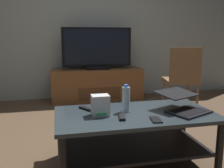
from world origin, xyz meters
name	(u,v)px	position (x,y,z in m)	size (l,w,h in m)	color
ground_plane	(111,149)	(0.00, 0.00, 0.00)	(7.68, 7.68, 0.00)	brown
back_wall	(83,17)	(0.00, 2.23, 1.40)	(6.40, 0.12, 2.80)	#A8B2A8
coffee_table	(135,129)	(0.14, -0.31, 0.32)	(1.30, 0.67, 0.45)	#2D383D
media_cabinet	(97,85)	(0.19, 1.91, 0.27)	(1.53, 0.44, 0.53)	brown
television	(97,49)	(0.19, 1.89, 0.87)	(1.15, 0.20, 0.69)	black
dining_chair	(182,77)	(1.22, 0.90, 0.53)	(0.52, 0.52, 0.93)	brown
laptop	(184,104)	(0.54, -0.36, 0.52)	(0.45, 0.48, 0.16)	black
router_box	(100,105)	(-0.15, -0.32, 0.54)	(0.14, 0.11, 0.17)	white
water_bottle_near	(126,99)	(0.07, -0.27, 0.56)	(0.07, 0.07, 0.23)	silver
cell_phone	(156,120)	(0.23, -0.53, 0.46)	(0.07, 0.14, 0.01)	black
tv_remote	(122,117)	(0.00, -0.41, 0.46)	(0.04, 0.16, 0.02)	black
soundbar_remote	(87,109)	(-0.24, -0.14, 0.46)	(0.04, 0.16, 0.02)	black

